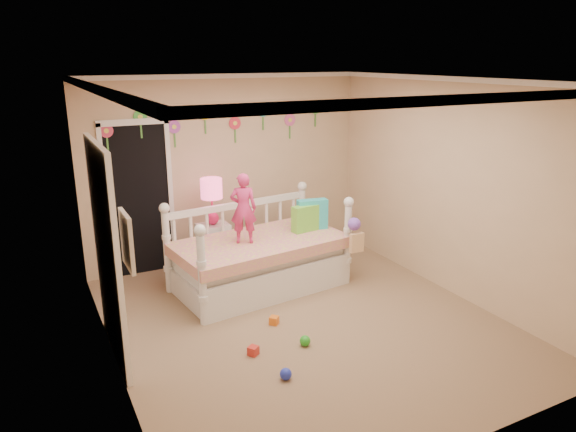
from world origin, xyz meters
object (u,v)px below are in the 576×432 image
child (243,208)px  table_lamp (212,194)px  nightstand (214,248)px  daybed (259,244)px

child → table_lamp: size_ratio=1.39×
nightstand → child: bearing=-80.4°
child → nightstand: bearing=-56.3°
daybed → table_lamp: table_lamp is taller
child → nightstand: 1.06m
table_lamp → nightstand: bearing=90.0°
nightstand → table_lamp: (0.00, -0.00, 0.75)m
daybed → nightstand: size_ratio=3.13×
daybed → nightstand: 0.83m
child → daybed: bearing=-146.3°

